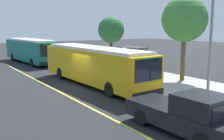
{
  "coord_description": "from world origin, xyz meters",
  "views": [
    {
      "loc": [
        17.52,
        -9.2,
        4.52
      ],
      "look_at": [
        1.25,
        1.67,
        1.31
      ],
      "focal_mm": 42.78,
      "sensor_mm": 36.0,
      "label": 1
    }
  ],
  "objects_px": {
    "transit_bus_second": "(31,50)",
    "pedestrian_commuter": "(112,64)",
    "transit_bus_main": "(94,64)",
    "waiting_bench": "(132,68)",
    "route_sign_post": "(124,59)",
    "pickup_truck": "(187,114)"
  },
  "relations": [
    {
      "from": "transit_bus_second",
      "to": "route_sign_post",
      "type": "distance_m",
      "value": 16.37
    },
    {
      "from": "route_sign_post",
      "to": "pedestrian_commuter",
      "type": "height_order",
      "value": "route_sign_post"
    },
    {
      "from": "transit_bus_second",
      "to": "pedestrian_commuter",
      "type": "bearing_deg",
      "value": 15.37
    },
    {
      "from": "pickup_truck",
      "to": "transit_bus_second",
      "type": "bearing_deg",
      "value": 176.99
    },
    {
      "from": "route_sign_post",
      "to": "waiting_bench",
      "type": "bearing_deg",
      "value": 132.48
    },
    {
      "from": "transit_bus_second",
      "to": "route_sign_post",
      "type": "bearing_deg",
      "value": 9.19
    },
    {
      "from": "transit_bus_main",
      "to": "route_sign_post",
      "type": "distance_m",
      "value": 2.51
    },
    {
      "from": "waiting_bench",
      "to": "pedestrian_commuter",
      "type": "relative_size",
      "value": 0.95
    },
    {
      "from": "transit_bus_second",
      "to": "pickup_truck",
      "type": "bearing_deg",
      "value": -3.01
    },
    {
      "from": "transit_bus_second",
      "to": "waiting_bench",
      "type": "height_order",
      "value": "transit_bus_second"
    },
    {
      "from": "transit_bus_main",
      "to": "pedestrian_commuter",
      "type": "bearing_deg",
      "value": 126.91
    },
    {
      "from": "waiting_bench",
      "to": "pedestrian_commuter",
      "type": "height_order",
      "value": "pedestrian_commuter"
    },
    {
      "from": "transit_bus_second",
      "to": "route_sign_post",
      "type": "height_order",
      "value": "same"
    },
    {
      "from": "waiting_bench",
      "to": "pickup_truck",
      "type": "bearing_deg",
      "value": -28.54
    },
    {
      "from": "transit_bus_main",
      "to": "pickup_truck",
      "type": "distance_m",
      "value": 10.72
    },
    {
      "from": "pickup_truck",
      "to": "pedestrian_commuter",
      "type": "height_order",
      "value": "pickup_truck"
    },
    {
      "from": "transit_bus_main",
      "to": "pickup_truck",
      "type": "relative_size",
      "value": 2.25
    },
    {
      "from": "transit_bus_main",
      "to": "pedestrian_commuter",
      "type": "xyz_separation_m",
      "value": [
        -2.51,
        3.34,
        -0.5
      ]
    },
    {
      "from": "route_sign_post",
      "to": "transit_bus_main",
      "type": "bearing_deg",
      "value": -105.67
    },
    {
      "from": "waiting_bench",
      "to": "route_sign_post",
      "type": "xyz_separation_m",
      "value": [
        2.56,
        -2.79,
        1.32
      ]
    },
    {
      "from": "transit_bus_main",
      "to": "waiting_bench",
      "type": "distance_m",
      "value": 5.6
    },
    {
      "from": "transit_bus_main",
      "to": "route_sign_post",
      "type": "bearing_deg",
      "value": 74.33
    }
  ]
}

